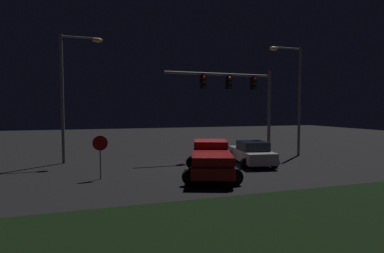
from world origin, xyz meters
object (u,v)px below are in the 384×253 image
object	(u,v)px
car_sedan	(251,153)
street_lamp_left	(71,83)
pickup_truck	(211,157)
street_lamp_right	(294,88)
traffic_signal_gantry	(241,91)
stop_sign	(100,149)

from	to	relation	value
car_sedan	street_lamp_left	distance (m)	12.73
pickup_truck	car_sedan	distance (m)	4.45
car_sedan	street_lamp_right	world-z (taller)	street_lamp_right
car_sedan	street_lamp_right	xyz separation A→B (m)	(4.74, 2.20, 4.49)
pickup_truck	street_lamp_left	size ratio (longest dim) A/B	0.68
pickup_truck	car_sedan	world-z (taller)	pickup_truck
street_lamp_right	car_sedan	bearing A→B (deg)	-155.10
traffic_signal_gantry	street_lamp_right	size ratio (longest dim) A/B	1.00
car_sedan	stop_sign	bearing A→B (deg)	107.25
street_lamp_left	stop_sign	world-z (taller)	street_lamp_left
street_lamp_right	stop_sign	xyz separation A→B (m)	(-14.15, -3.58, -3.66)
car_sedan	pickup_truck	bearing A→B (deg)	131.36
pickup_truck	street_lamp_left	xyz separation A→B (m)	(-7.41, 6.50, 4.31)
car_sedan	stop_sign	distance (m)	9.55
traffic_signal_gantry	street_lamp_left	world-z (taller)	street_lamp_left
car_sedan	street_lamp_left	world-z (taller)	street_lamp_left
stop_sign	street_lamp_left	bearing A→B (deg)	107.59
street_lamp_left	stop_sign	xyz separation A→B (m)	(1.74, -5.50, -3.75)
pickup_truck	street_lamp_left	distance (m)	10.75
pickup_truck	street_lamp_right	size ratio (longest dim) A/B	0.69
pickup_truck	stop_sign	xyz separation A→B (m)	(-5.66, 1.00, 0.56)
stop_sign	pickup_truck	bearing A→B (deg)	-10.02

